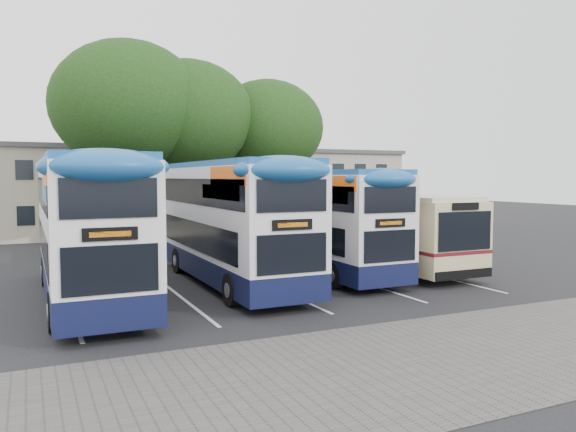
# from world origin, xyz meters

# --- Properties ---
(ground) EXTENTS (120.00, 120.00, 0.00)m
(ground) POSITION_xyz_m (0.00, 0.00, 0.00)
(ground) COLOR black
(ground) RESTS_ON ground
(paving_strip) EXTENTS (40.00, 6.00, 0.01)m
(paving_strip) POSITION_xyz_m (-2.00, -5.00, 0.01)
(paving_strip) COLOR #595654
(paving_strip) RESTS_ON ground
(bay_lines) EXTENTS (14.12, 11.00, 0.01)m
(bay_lines) POSITION_xyz_m (-3.75, 5.00, 0.01)
(bay_lines) COLOR silver
(bay_lines) RESTS_ON ground
(depot_building) EXTENTS (32.40, 8.40, 6.20)m
(depot_building) POSITION_xyz_m (0.00, 26.99, 3.15)
(depot_building) COLOR #AFAA8D
(depot_building) RESTS_ON ground
(lamp_post) EXTENTS (0.25, 1.05, 9.06)m
(lamp_post) POSITION_xyz_m (6.00, 19.97, 5.08)
(lamp_post) COLOR gray
(lamp_post) RESTS_ON ground
(tree_left) EXTENTS (8.38, 8.38, 11.58)m
(tree_left) POSITION_xyz_m (-6.69, 17.33, 8.00)
(tree_left) COLOR black
(tree_left) RESTS_ON ground
(tree_mid) EXTENTS (7.74, 7.74, 10.89)m
(tree_mid) POSITION_xyz_m (-3.22, 17.69, 7.58)
(tree_mid) COLOR black
(tree_mid) RESTS_ON ground
(tree_right) EXTENTS (7.07, 7.07, 10.17)m
(tree_right) POSITION_xyz_m (1.99, 18.09, 7.15)
(tree_right) COLOR black
(tree_right) RESTS_ON ground
(bus_dd_left) EXTENTS (2.73, 11.27, 4.70)m
(bus_dd_left) POSITION_xyz_m (-10.11, 4.65, 2.59)
(bus_dd_left) COLOR #0E1336
(bus_dd_left) RESTS_ON ground
(bus_dd_mid) EXTENTS (2.70, 11.14, 4.64)m
(bus_dd_mid) POSITION_xyz_m (-4.93, 5.41, 2.56)
(bus_dd_mid) COLOR #0E1336
(bus_dd_mid) RESTS_ON ground
(bus_dd_right) EXTENTS (2.53, 10.42, 4.34)m
(bus_dd_right) POSITION_xyz_m (-0.71, 6.17, 2.39)
(bus_dd_right) COLOR #0E1336
(bus_dd_right) RESTS_ON ground
(bus_single) EXTENTS (2.82, 11.09, 3.31)m
(bus_single) POSITION_xyz_m (2.62, 6.61, 1.87)
(bus_single) COLOR #CEC089
(bus_single) RESTS_ON ground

